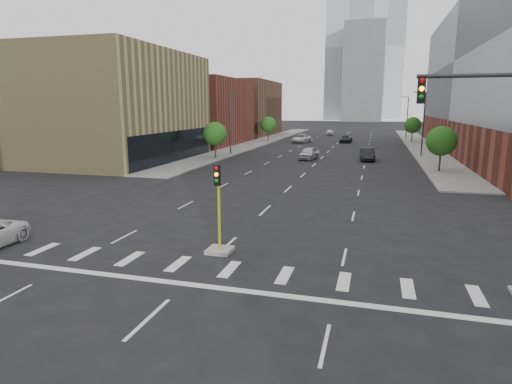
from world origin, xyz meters
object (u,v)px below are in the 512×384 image
at_px(car_distant, 330,132).
at_px(car_mid_right, 367,154).
at_px(car_near_left, 309,153).
at_px(car_far_left, 302,138).
at_px(median_traffic_signal, 219,234).
at_px(car_deep_right, 346,139).

bearing_deg(car_distant, car_mid_right, -85.98).
distance_m(car_near_left, car_far_left, 27.11).
bearing_deg(car_mid_right, median_traffic_signal, -103.74).
height_order(median_traffic_signal, car_far_left, median_traffic_signal).
distance_m(car_far_left, car_deep_right, 8.74).
height_order(car_near_left, car_mid_right, car_mid_right).
height_order(median_traffic_signal, car_distant, median_traffic_signal).
bearing_deg(median_traffic_signal, car_mid_right, 81.11).
height_order(car_near_left, car_far_left, car_near_left).
xyz_separation_m(car_mid_right, car_deep_right, (-4.66, 27.77, -0.13)).
bearing_deg(car_near_left, car_deep_right, 91.44).
relative_size(car_near_left, car_distant, 1.14).
xyz_separation_m(median_traffic_signal, car_far_left, (-7.00, 65.19, -0.18)).
height_order(median_traffic_signal, car_deep_right, median_traffic_signal).
bearing_deg(car_distant, median_traffic_signal, -95.16).
distance_m(median_traffic_signal, car_distant, 87.63).
distance_m(median_traffic_signal, car_far_left, 65.57).
relative_size(car_mid_right, car_far_left, 0.88).
height_order(car_deep_right, car_distant, car_distant).
relative_size(car_mid_right, car_deep_right, 1.04).
bearing_deg(median_traffic_signal, car_far_left, 96.13).
xyz_separation_m(median_traffic_signal, car_distant, (-3.76, 87.55, -0.26)).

